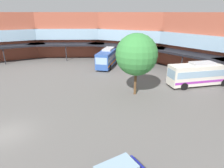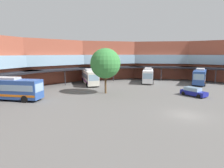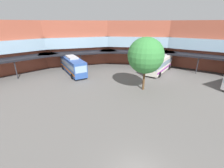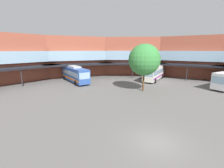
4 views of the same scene
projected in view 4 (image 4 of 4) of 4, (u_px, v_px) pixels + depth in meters
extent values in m
plane|color=#605E5B|center=(156.00, 142.00, 12.64)|extent=(122.32, 122.32, 0.00)
cube|color=#9E4C38|center=(190.00, 57.00, 42.16)|extent=(17.78, 15.98, 10.87)
cube|color=#8CADC6|center=(190.00, 56.00, 41.57)|extent=(16.53, 15.03, 2.54)
cube|color=black|center=(188.00, 65.00, 38.31)|extent=(16.52, 14.42, 0.40)
cylinder|color=#2D2D33|center=(187.00, 73.00, 37.35)|extent=(0.20, 0.20, 3.62)
cube|color=#9E4C38|center=(131.00, 56.00, 46.66)|extent=(18.89, 9.89, 10.87)
cube|color=#8CADC6|center=(131.00, 55.00, 46.00)|extent=(17.19, 9.72, 2.54)
cube|color=black|center=(132.00, 64.00, 42.19)|extent=(18.44, 7.94, 0.40)
cylinder|color=#2D2D33|center=(132.00, 71.00, 41.03)|extent=(0.20, 0.20, 3.62)
cube|color=#9E4C38|center=(77.00, 57.00, 44.07)|extent=(18.89, 9.89, 10.87)
cube|color=#8CADC6|center=(77.00, 55.00, 43.45)|extent=(17.19, 9.72, 2.54)
cube|color=black|center=(80.00, 64.00, 39.96)|extent=(18.44, 7.94, 0.40)
cylinder|color=#2D2D33|center=(82.00, 72.00, 38.91)|extent=(0.20, 0.20, 3.62)
cube|color=#9E4C38|center=(9.00, 58.00, 34.91)|extent=(17.78, 15.98, 10.87)
cube|color=#8CADC6|center=(10.00, 57.00, 34.44)|extent=(16.53, 15.03, 2.54)
cube|color=black|center=(18.00, 68.00, 32.07)|extent=(16.52, 14.42, 0.40)
cylinder|color=#2D2D33|center=(22.00, 78.00, 31.42)|extent=(0.20, 0.20, 3.62)
cube|color=#2D519E|center=(75.00, 74.00, 35.86)|extent=(7.02, 11.40, 3.00)
cube|color=#8CADC6|center=(75.00, 72.00, 35.78)|extent=(6.78, 10.80, 0.96)
cube|color=orange|center=(75.00, 78.00, 36.05)|extent=(6.95, 11.21, 0.36)
cube|color=#8CADC6|center=(85.00, 76.00, 31.22)|extent=(2.11, 1.04, 1.32)
cube|color=#B2B2B7|center=(74.00, 67.00, 35.49)|extent=(3.32, 4.46, 0.36)
cylinder|color=black|center=(87.00, 82.00, 33.71)|extent=(0.73, 1.13, 1.10)
cylinder|color=black|center=(76.00, 83.00, 32.32)|extent=(0.73, 1.13, 1.10)
cylinder|color=black|center=(74.00, 77.00, 39.97)|extent=(0.73, 1.13, 1.10)
cylinder|color=black|center=(65.00, 78.00, 38.58)|extent=(0.73, 1.13, 1.10)
cube|color=silver|center=(154.00, 73.00, 37.90)|extent=(8.49, 9.52, 3.05)
cube|color=#8CADC6|center=(154.00, 71.00, 37.82)|extent=(8.14, 9.08, 0.98)
cube|color=purple|center=(154.00, 76.00, 38.09)|extent=(8.38, 9.38, 0.37)
cube|color=#8CADC6|center=(148.00, 74.00, 33.54)|extent=(1.81, 1.52, 1.34)
cube|color=#B2B2B7|center=(154.00, 66.00, 37.53)|extent=(3.73, 3.98, 0.36)
cylinder|color=black|center=(155.00, 81.00, 34.63)|extent=(0.93, 1.04, 1.10)
cylinder|color=black|center=(144.00, 80.00, 35.88)|extent=(0.93, 1.04, 1.10)
cylinder|color=black|center=(162.00, 76.00, 40.50)|extent=(0.93, 1.04, 1.10)
cylinder|color=black|center=(153.00, 75.00, 41.75)|extent=(0.93, 1.04, 1.10)
cube|color=#8CADC6|center=(219.00, 80.00, 27.03)|extent=(0.95, 2.08, 1.30)
cylinder|color=black|center=(215.00, 86.00, 29.36)|extent=(1.13, 0.70, 1.10)
cylinder|color=brown|center=(143.00, 80.00, 27.94)|extent=(0.36, 0.36, 4.11)
sphere|color=#38843D|center=(144.00, 60.00, 27.15)|extent=(5.60, 5.60, 5.60)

